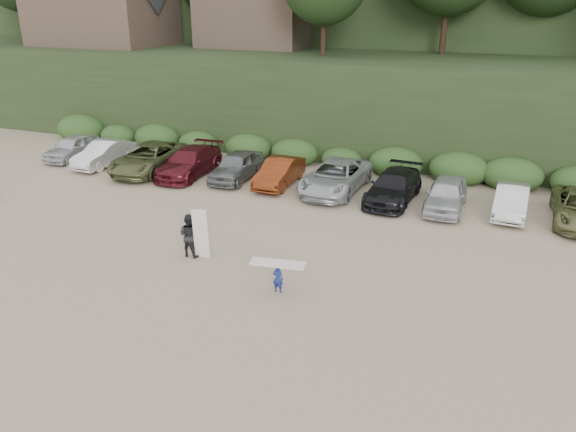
% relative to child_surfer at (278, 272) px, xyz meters
% --- Properties ---
extents(ground, '(120.00, 120.00, 0.00)m').
position_rel_child_surfer_xyz_m(ground, '(0.05, 0.86, -0.79)').
color(ground, tan).
rests_on(ground, ground).
extents(parked_cars, '(34.34, 6.57, 1.63)m').
position_rel_child_surfer_xyz_m(parked_cars, '(-2.52, 10.90, -0.02)').
color(parked_cars, silver).
rests_on(parked_cars, ground).
extents(child_surfer, '(2.00, 0.84, 1.16)m').
position_rel_child_surfer_xyz_m(child_surfer, '(0.00, 0.00, 0.00)').
color(child_surfer, navy).
rests_on(child_surfer, ground).
extents(adult_surfer, '(1.34, 0.72, 2.11)m').
position_rel_child_surfer_xyz_m(adult_surfer, '(-4.38, 1.44, 0.12)').
color(adult_surfer, black).
rests_on(adult_surfer, ground).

